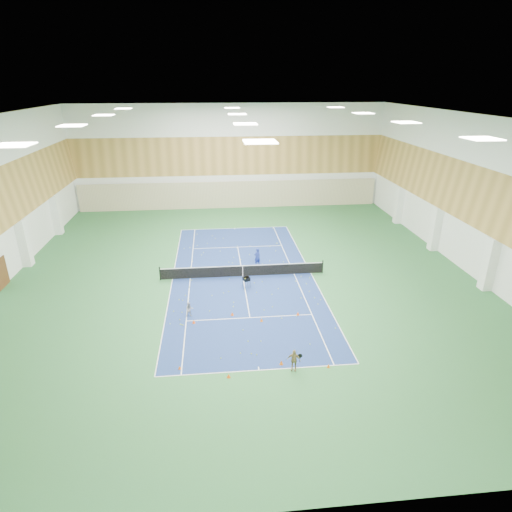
% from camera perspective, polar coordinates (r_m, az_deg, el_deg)
% --- Properties ---
extents(ground, '(40.00, 40.00, 0.00)m').
position_cam_1_polar(ground, '(33.78, -1.78, -2.73)').
color(ground, '#2A6333').
rests_on(ground, ground).
extents(room_shell, '(36.00, 40.00, 12.00)m').
position_cam_1_polar(room_shell, '(31.71, -1.91, 7.14)').
color(room_shell, white).
rests_on(room_shell, ground).
extents(wood_cladding, '(36.00, 40.00, 8.00)m').
position_cam_1_polar(wood_cladding, '(31.24, -1.95, 10.68)').
color(wood_cladding, '#B48942').
rests_on(wood_cladding, room_shell).
extents(ceiling_light_grid, '(21.40, 25.40, 0.06)m').
position_cam_1_polar(ceiling_light_grid, '(30.69, -2.05, 17.86)').
color(ceiling_light_grid, white).
rests_on(ceiling_light_grid, room_shell).
extents(court_surface, '(10.97, 23.77, 0.01)m').
position_cam_1_polar(court_surface, '(33.78, -1.78, -2.72)').
color(court_surface, navy).
rests_on(court_surface, ground).
extents(tennis_balls_scatter, '(10.57, 22.77, 0.07)m').
position_cam_1_polar(tennis_balls_scatter, '(33.76, -1.78, -2.66)').
color(tennis_balls_scatter, '#AECE23').
rests_on(tennis_balls_scatter, ground).
extents(tennis_net, '(12.80, 0.10, 1.10)m').
position_cam_1_polar(tennis_net, '(33.55, -1.79, -1.88)').
color(tennis_net, black).
rests_on(tennis_net, ground).
extents(back_curtain, '(35.40, 0.16, 3.20)m').
position_cam_1_polar(back_curtain, '(51.90, -3.40, 8.15)').
color(back_curtain, '#C6B793').
rests_on(back_curtain, ground).
extents(door_left_b, '(0.08, 1.80, 2.20)m').
position_cam_1_polar(door_left_b, '(36.85, -30.82, -2.00)').
color(door_left_b, '#593319').
rests_on(door_left_b, ground).
extents(coach, '(0.68, 0.58, 1.58)m').
position_cam_1_polar(coach, '(35.39, 0.16, -0.11)').
color(coach, '#213599').
rests_on(coach, ground).
extents(child_court, '(0.55, 0.47, 1.01)m').
position_cam_1_polar(child_court, '(28.38, -8.87, -7.07)').
color(child_court, '#9999A1').
rests_on(child_court, ground).
extents(child_apron, '(0.79, 0.49, 1.26)m').
position_cam_1_polar(child_apron, '(23.35, 5.05, -13.65)').
color(child_apron, '#A08C5B').
rests_on(child_apron, ground).
extents(ball_cart, '(0.62, 0.62, 0.85)m').
position_cam_1_polar(ball_cart, '(31.84, -1.29, -3.52)').
color(ball_cart, black).
rests_on(ball_cart, ground).
extents(cone_svc_a, '(0.22, 0.22, 0.24)m').
position_cam_1_polar(cone_svc_a, '(27.78, -8.30, -8.65)').
color(cone_svc_a, '#FF4B0D').
rests_on(cone_svc_a, ground).
extents(cone_svc_b, '(0.22, 0.22, 0.24)m').
position_cam_1_polar(cone_svc_b, '(28.39, -3.19, -7.69)').
color(cone_svc_b, '#E14F0B').
rests_on(cone_svc_b, ground).
extents(cone_svc_c, '(0.20, 0.20, 0.22)m').
position_cam_1_polar(cone_svc_c, '(27.69, 0.74, -8.51)').
color(cone_svc_c, orange).
rests_on(cone_svc_c, ground).
extents(cone_svc_d, '(0.21, 0.21, 0.23)m').
position_cam_1_polar(cone_svc_d, '(28.52, 5.62, -7.63)').
color(cone_svc_d, '#FD500D').
rests_on(cone_svc_d, ground).
extents(cone_base_a, '(0.18, 0.18, 0.19)m').
position_cam_1_polar(cone_base_a, '(23.99, -10.15, -14.43)').
color(cone_base_a, orange).
rests_on(cone_base_a, ground).
extents(cone_base_b, '(0.20, 0.20, 0.22)m').
position_cam_1_polar(cone_base_b, '(23.12, -3.67, -15.63)').
color(cone_base_b, '#FF580D').
rests_on(cone_base_b, ground).
extents(cone_base_c, '(0.22, 0.22, 0.25)m').
position_cam_1_polar(cone_base_c, '(23.98, 3.39, -13.99)').
color(cone_base_c, '#D85B0B').
rests_on(cone_base_c, ground).
extents(cone_base_d, '(0.18, 0.18, 0.20)m').
position_cam_1_polar(cone_base_d, '(24.08, 9.65, -14.23)').
color(cone_base_d, orange).
rests_on(cone_base_d, ground).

